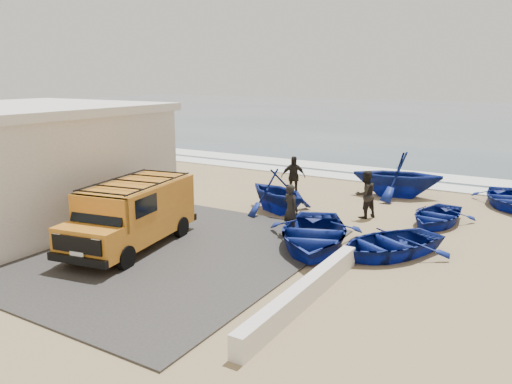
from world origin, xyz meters
The scene contains 17 objects.
ground centered at (0.00, 0.00, 0.00)m, with size 160.00×160.00×0.00m, color #9A8159.
slab centered at (-2.00, -2.00, 0.03)m, with size 12.00×10.00×0.05m, color #383633.
ocean centered at (0.00, 56.00, 0.00)m, with size 180.00×88.00×0.01m, color #385166.
surf_line centered at (0.00, 12.00, 0.03)m, with size 180.00×1.60×0.06m, color white.
surf_wash centered at (0.00, 14.50, 0.02)m, with size 180.00×2.20×0.04m, color white.
building centered at (-7.50, -2.00, 2.16)m, with size 8.40×9.40×4.30m.
parapet centered at (5.00, -3.00, 0.28)m, with size 0.35×6.00×0.55m, color silver.
van centered at (-1.44, -2.10, 1.15)m, with size 2.76×5.23×2.13m.
boat_near_left centered at (3.48, 0.79, 0.46)m, with size 3.18×4.46×0.92m, color navy.
boat_near_right centered at (5.73, 1.30, 0.39)m, with size 2.67×3.73×0.77m, color navy.
boat_mid_left centered at (0.44, 3.95, 0.86)m, with size 2.83×3.28×1.73m, color navy.
boat_mid_right centered at (6.30, 5.45, 0.33)m, with size 2.30×3.22×0.67m, color navy.
boat_far_left centered at (3.80, 9.08, 1.02)m, with size 3.35×3.88×2.05m, color navy.
boat_far_right centered at (8.29, 9.70, 0.37)m, with size 2.56×3.58×0.74m, color navy.
fisherman_front centered at (2.23, 1.66, 0.88)m, with size 0.64×0.42×1.76m, color black.
fisherman_middle centered at (3.73, 4.97, 0.92)m, with size 0.90×0.70×1.84m, color black.
fisherman_back centered at (-0.15, 6.53, 0.94)m, with size 1.10×0.46×1.87m, color black.
Camera 1 is at (9.74, -13.08, 5.36)m, focal length 35.00 mm.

